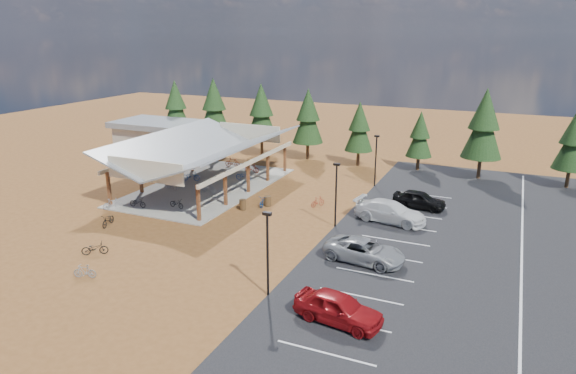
{
  "coord_description": "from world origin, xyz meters",
  "views": [
    {
      "loc": [
        16.93,
        -34.0,
        14.75
      ],
      "look_at": [
        0.09,
        3.91,
        2.12
      ],
      "focal_mm": 32.0,
      "sensor_mm": 36.0,
      "label": 1
    }
  ],
  "objects_px": {
    "bike_pavilion": "(206,149)",
    "car_3": "(390,212)",
    "bike_13": "(85,271)",
    "bike_0": "(138,202)",
    "bike_3": "(233,162)",
    "bike_9": "(112,204)",
    "bike_12": "(95,248)",
    "bike_15": "(318,202)",
    "lamp_post_0": "(268,248)",
    "bike_1": "(171,184)",
    "bike_2": "(191,176)",
    "bike_4": "(177,203)",
    "outbuilding": "(160,136)",
    "lamp_post_1": "(336,190)",
    "trash_bin_1": "(267,201)",
    "car_4": "(419,199)",
    "bike_7": "(252,168)",
    "bike_14": "(265,201)",
    "bike_6": "(244,176)",
    "bike_8": "(108,220)",
    "car_2": "(365,251)",
    "trash_bin_0": "(243,205)",
    "bike_5": "(209,187)",
    "lamp_post_2": "(376,157)"
  },
  "relations": [
    {
      "from": "bike_4",
      "to": "car_4",
      "type": "relative_size",
      "value": 0.34
    },
    {
      "from": "bike_12",
      "to": "bike_15",
      "type": "xyz_separation_m",
      "value": [
        10.42,
        15.72,
        -0.02
      ]
    },
    {
      "from": "bike_0",
      "to": "bike_12",
      "type": "relative_size",
      "value": 0.92
    },
    {
      "from": "bike_3",
      "to": "bike_6",
      "type": "height_order",
      "value": "bike_3"
    },
    {
      "from": "lamp_post_1",
      "to": "bike_5",
      "type": "xyz_separation_m",
      "value": [
        -13.75,
        3.29,
        -2.37
      ]
    },
    {
      "from": "bike_pavilion",
      "to": "car_4",
      "type": "relative_size",
      "value": 4.31
    },
    {
      "from": "bike_7",
      "to": "bike_14",
      "type": "distance_m",
      "value": 10.86
    },
    {
      "from": "bike_15",
      "to": "bike_2",
      "type": "bearing_deg",
      "value": 22.07
    },
    {
      "from": "bike_6",
      "to": "car_4",
      "type": "relative_size",
      "value": 0.38
    },
    {
      "from": "bike_15",
      "to": "outbuilding",
      "type": "bearing_deg",
      "value": 5.06
    },
    {
      "from": "trash_bin_1",
      "to": "bike_8",
      "type": "xyz_separation_m",
      "value": [
        -9.4,
        -9.39,
        0.03
      ]
    },
    {
      "from": "bike_1",
      "to": "bike_12",
      "type": "bearing_deg",
      "value": -153.28
    },
    {
      "from": "lamp_post_0",
      "to": "car_4",
      "type": "bearing_deg",
      "value": 74.71
    },
    {
      "from": "lamp_post_2",
      "to": "trash_bin_0",
      "type": "bearing_deg",
      "value": -126.88
    },
    {
      "from": "outbuilding",
      "to": "bike_5",
      "type": "xyz_separation_m",
      "value": [
        15.25,
        -12.71,
        -1.42
      ]
    },
    {
      "from": "bike_1",
      "to": "bike_9",
      "type": "relative_size",
      "value": 1.14
    },
    {
      "from": "bike_12",
      "to": "bike_14",
      "type": "distance_m",
      "value": 15.2
    },
    {
      "from": "bike_pavilion",
      "to": "bike_5",
      "type": "xyz_separation_m",
      "value": [
        1.25,
        -1.71,
        -3.22
      ]
    },
    {
      "from": "bike_1",
      "to": "bike_2",
      "type": "bearing_deg",
      "value": 9.3
    },
    {
      "from": "car_3",
      "to": "car_2",
      "type": "bearing_deg",
      "value": -170.07
    },
    {
      "from": "bike_6",
      "to": "trash_bin_1",
      "type": "bearing_deg",
      "value": -139.74
    },
    {
      "from": "bike_14",
      "to": "bike_6",
      "type": "bearing_deg",
      "value": 128.99
    },
    {
      "from": "bike_5",
      "to": "bike_9",
      "type": "relative_size",
      "value": 1.05
    },
    {
      "from": "bike_2",
      "to": "car_4",
      "type": "height_order",
      "value": "car_4"
    },
    {
      "from": "trash_bin_1",
      "to": "bike_9",
      "type": "xyz_separation_m",
      "value": [
        -11.88,
        -6.18,
        0.03
      ]
    },
    {
      "from": "bike_9",
      "to": "bike_6",
      "type": "bearing_deg",
      "value": -79.97
    },
    {
      "from": "bike_13",
      "to": "bike_0",
      "type": "bearing_deg",
      "value": -173.4
    },
    {
      "from": "bike_6",
      "to": "bike_8",
      "type": "xyz_separation_m",
      "value": [
        -3.72,
        -15.44,
        -0.07
      ]
    },
    {
      "from": "bike_6",
      "to": "bike_12",
      "type": "height_order",
      "value": "bike_6"
    },
    {
      "from": "bike_4",
      "to": "bike_9",
      "type": "distance_m",
      "value": 5.55
    },
    {
      "from": "car_2",
      "to": "bike_13",
      "type": "bearing_deg",
      "value": 128.07
    },
    {
      "from": "bike_3",
      "to": "bike_9",
      "type": "distance_m",
      "value": 16.53
    },
    {
      "from": "outbuilding",
      "to": "bike_12",
      "type": "height_order",
      "value": "outbuilding"
    },
    {
      "from": "bike_pavilion",
      "to": "bike_3",
      "type": "bearing_deg",
      "value": 100.56
    },
    {
      "from": "bike_pavilion",
      "to": "car_3",
      "type": "xyz_separation_m",
      "value": [
        18.71,
        -2.25,
        -2.95
      ]
    },
    {
      "from": "lamp_post_1",
      "to": "bike_4",
      "type": "relative_size",
      "value": 3.32
    },
    {
      "from": "bike_5",
      "to": "car_3",
      "type": "relative_size",
      "value": 0.29
    },
    {
      "from": "lamp_post_0",
      "to": "bike_6",
      "type": "distance_m",
      "value": 24.13
    },
    {
      "from": "lamp_post_1",
      "to": "trash_bin_0",
      "type": "relative_size",
      "value": 5.71
    },
    {
      "from": "bike_7",
      "to": "bike_15",
      "type": "height_order",
      "value": "bike_7"
    },
    {
      "from": "bike_1",
      "to": "bike_3",
      "type": "xyz_separation_m",
      "value": [
        1.25,
        9.66,
        -0.0
      ]
    },
    {
      "from": "lamp_post_0",
      "to": "bike_2",
      "type": "xyz_separation_m",
      "value": [
        -17.58,
        17.98,
        -2.39
      ]
    },
    {
      "from": "bike_3",
      "to": "lamp_post_1",
      "type": "bearing_deg",
      "value": -131.07
    },
    {
      "from": "lamp_post_0",
      "to": "bike_9",
      "type": "height_order",
      "value": "lamp_post_0"
    },
    {
      "from": "bike_2",
      "to": "bike_9",
      "type": "xyz_separation_m",
      "value": [
        -1.36,
        -9.86,
        -0.1
      ]
    },
    {
      "from": "bike_4",
      "to": "bike_12",
      "type": "height_order",
      "value": "bike_12"
    },
    {
      "from": "bike_0",
      "to": "bike_2",
      "type": "distance_m",
      "value": 8.79
    },
    {
      "from": "bike_8",
      "to": "car_2",
      "type": "xyz_separation_m",
      "value": [
        20.33,
        1.77,
        0.31
      ]
    },
    {
      "from": "outbuilding",
      "to": "lamp_post_1",
      "type": "distance_m",
      "value": 33.13
    },
    {
      "from": "trash_bin_0",
      "to": "bike_9",
      "type": "distance_m",
      "value": 11.28
    }
  ]
}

